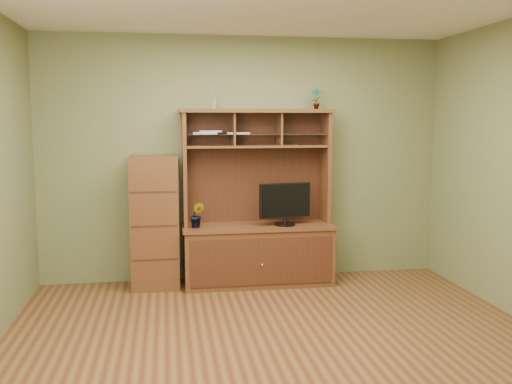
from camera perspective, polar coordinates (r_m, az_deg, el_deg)
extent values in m
cube|color=#4F2916|center=(4.75, 2.23, -14.93)|extent=(4.50, 4.00, 0.02)
cube|color=olive|center=(6.40, -1.22, 3.32)|extent=(4.50, 0.02, 2.70)
cube|color=olive|center=(2.50, 11.38, -2.76)|extent=(4.50, 0.02, 2.70)
cube|color=#4D2516|center=(6.27, 0.18, -6.37)|extent=(1.60, 0.55, 0.62)
cube|color=#34180E|center=(6.00, 0.61, -6.99)|extent=(1.50, 0.01, 0.50)
sphere|color=silver|center=(6.00, 0.63, -7.31)|extent=(0.02, 0.02, 0.02)
cube|color=#4D2516|center=(6.21, 0.18, -3.45)|extent=(1.64, 0.59, 0.03)
cube|color=#4D2516|center=(6.15, -7.17, 2.41)|extent=(0.04, 0.35, 1.25)
cube|color=#4D2516|center=(6.39, 6.97, 2.59)|extent=(0.04, 0.35, 1.25)
cube|color=#34180E|center=(6.38, -0.19, 2.64)|extent=(1.52, 0.02, 1.25)
cube|color=#4D2516|center=(6.20, 0.04, 8.10)|extent=(1.66, 0.40, 0.04)
cube|color=#4D2516|center=(6.21, 0.04, 4.59)|extent=(1.52, 0.32, 0.02)
cube|color=#4D2516|center=(6.17, -2.30, 6.30)|extent=(0.02, 0.31, 0.35)
cube|color=#4D2516|center=(6.25, 2.35, 6.31)|extent=(0.02, 0.31, 0.35)
cube|color=silver|center=(6.19, 0.05, 5.79)|extent=(1.50, 0.27, 0.01)
cylinder|color=black|center=(6.20, 2.92, -3.23)|extent=(0.22, 0.22, 0.02)
cylinder|color=black|center=(6.19, 2.92, -2.81)|extent=(0.04, 0.04, 0.07)
cube|color=black|center=(6.15, 2.93, -0.85)|extent=(0.58, 0.16, 0.38)
imported|color=#336121|center=(6.05, -5.91, -2.30)|extent=(0.17, 0.15, 0.27)
imported|color=#3F6724|center=(6.34, 6.02, 9.27)|extent=(0.14, 0.11, 0.23)
cylinder|color=silver|center=(6.15, -4.28, 8.71)|extent=(0.05, 0.05, 0.09)
cylinder|color=#95754A|center=(6.15, -4.29, 9.93)|extent=(0.03, 0.03, 0.17)
cube|color=#A0A0A5|center=(6.14, -5.13, 5.88)|extent=(0.26, 0.20, 0.02)
cube|color=#A0A0A5|center=(6.14, -4.47, 6.08)|extent=(0.26, 0.22, 0.02)
cube|color=#A0A0A5|center=(6.17, -1.77, 5.91)|extent=(0.26, 0.21, 0.02)
cube|color=#4D2516|center=(6.17, -10.09, -2.97)|extent=(0.50, 0.45, 1.41)
cube|color=#34180E|center=(6.01, -10.05, -6.66)|extent=(0.46, 0.01, 0.02)
cube|color=#34180E|center=(5.94, -10.13, -3.35)|extent=(0.46, 0.01, 0.01)
cube|color=#34180E|center=(5.89, -10.20, 0.02)|extent=(0.46, 0.01, 0.02)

